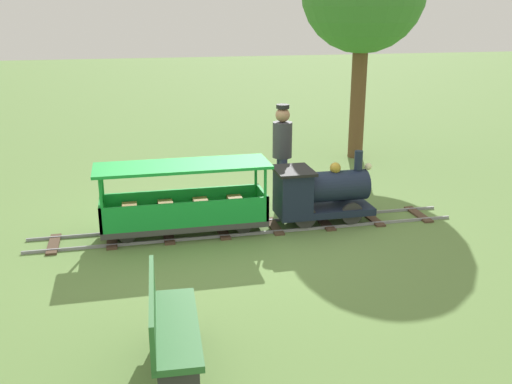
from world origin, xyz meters
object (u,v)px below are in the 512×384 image
Objects in this scene: passenger_car at (184,206)px; park_bench at (169,328)px; locomotive at (319,192)px; conductor_person at (282,147)px.

passenger_car is 3.18m from park_bench.
passenger_car is (0.00, -1.94, -0.06)m from locomotive.
locomotive is at bearing 19.64° from conductor_person.
locomotive is 1.10× the size of park_bench.
passenger_car is at bearing 171.75° from park_bench.
locomotive is 3.96m from park_bench.
passenger_car is at bearing -61.48° from conductor_person.
conductor_person is at bearing 118.52° from passenger_car.
locomotive reaches higher than park_bench.
passenger_car is 1.45× the size of conductor_person.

